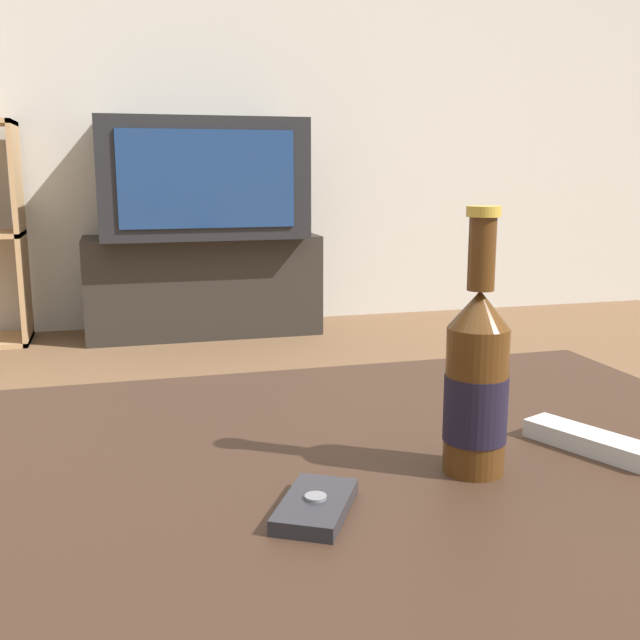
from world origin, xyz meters
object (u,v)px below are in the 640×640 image
at_px(television, 200,178).
at_px(remote_control, 592,442).
at_px(cell_phone, 316,506).
at_px(beer_bottle, 476,382).
at_px(tv_stand, 203,285).

height_order(television, remote_control, television).
bearing_deg(cell_phone, beer_bottle, 45.24).
bearing_deg(television, remote_control, -87.97).
distance_m(cell_phone, remote_control, 0.33).
bearing_deg(beer_bottle, remote_control, 6.11).
xyz_separation_m(tv_stand, cell_phone, (-0.23, -2.86, 0.24)).
relative_size(television, cell_phone, 7.63).
relative_size(tv_stand, remote_control, 6.96).
relative_size(television, beer_bottle, 3.39).
bearing_deg(beer_bottle, tv_stand, 89.01).
bearing_deg(remote_control, tv_stand, 68.74).
distance_m(tv_stand, remote_control, 2.80).
bearing_deg(remote_control, cell_phone, 168.19).
distance_m(television, remote_control, 2.80).
bearing_deg(remote_control, television, 68.75).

